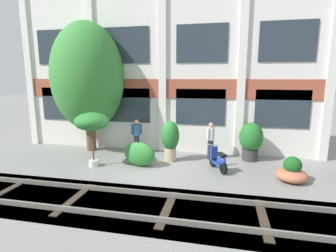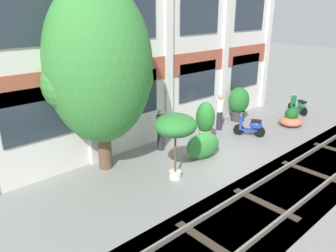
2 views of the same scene
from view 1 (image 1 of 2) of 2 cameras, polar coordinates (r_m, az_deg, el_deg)
name	(u,v)px [view 1 (image 1 of 2)]	position (r m, az deg, el deg)	size (l,w,h in m)	color
ground_plane	(147,170)	(10.59, -4.69, -9.58)	(80.00, 80.00, 0.00)	gray
apartment_facade	(164,66)	(12.98, -0.91, 12.99)	(14.92, 0.64, 8.41)	silver
rail_tracks	(119,208)	(8.18, -10.69, -17.13)	(22.56, 2.80, 0.43)	#423F3A
broadleaf_tree	(88,79)	(13.43, -17.03, 9.74)	(3.63, 3.46, 6.25)	brown
potted_plant_stone_basin	(170,139)	(11.41, 0.51, -2.78)	(0.78, 0.78, 1.79)	tan
potted_plant_tall_urn	(92,123)	(11.01, -16.28, 0.66)	(1.37, 1.37, 2.24)	beige
potted_plant_fluted_column	(251,140)	(12.10, 17.61, -2.84)	(1.02, 1.02, 1.70)	#333333
potted_plant_wide_bowl	(292,172)	(10.37, 25.36, -9.04)	(1.08, 1.08, 0.91)	#B76647
scooter_second_parked	(219,160)	(10.55, 11.02, -7.31)	(0.79, 1.25, 0.98)	black
resident_by_doorway	(137,136)	(12.60, -6.83, -2.08)	(0.49, 0.34, 1.67)	#282833
resident_watching_tracks	(211,140)	(11.84, 9.27, -2.96)	(0.34, 0.47, 1.67)	#282833
topiary_hedge	(139,154)	(10.98, -6.23, -6.12)	(1.40, 0.70, 1.00)	#2D7A33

